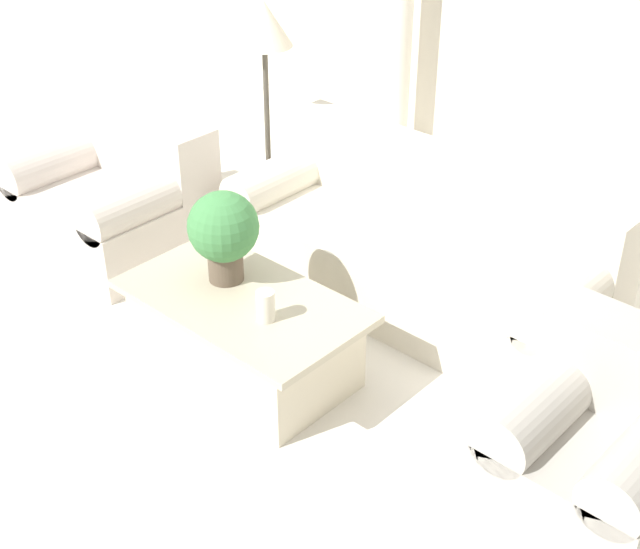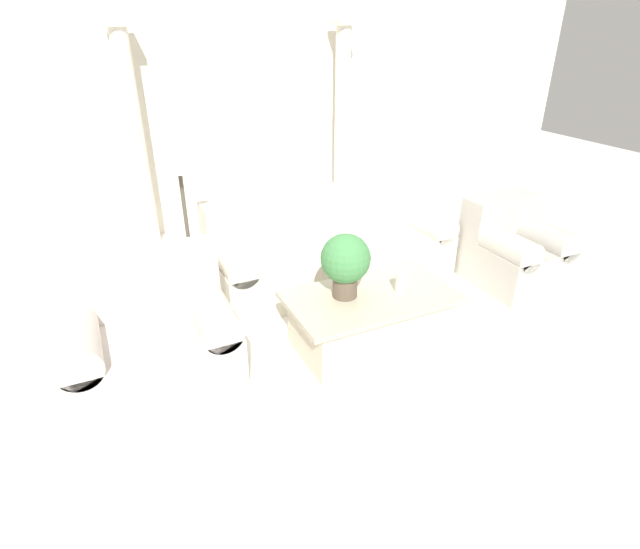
# 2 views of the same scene
# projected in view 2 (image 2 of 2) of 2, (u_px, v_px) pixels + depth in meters

# --- Properties ---
(ground_plane) EXTENTS (16.00, 16.00, 0.00)m
(ground_plane) POSITION_uv_depth(u_px,v_px,m) (346.00, 321.00, 4.30)
(ground_plane) COLOR silver
(wall_back) EXTENTS (10.00, 0.06, 3.20)m
(wall_back) POSITION_uv_depth(u_px,v_px,m) (238.00, 88.00, 5.77)
(wall_back) COLOR silver
(wall_back) RESTS_ON ground_plane
(sofa_long) EXTENTS (2.31, 0.92, 0.83)m
(sofa_long) POSITION_uv_depth(u_px,v_px,m) (329.00, 245.00, 4.89)
(sofa_long) COLOR beige
(sofa_long) RESTS_ON ground_plane
(loveseat) EXTENTS (1.14, 0.92, 0.83)m
(loveseat) POSITION_uv_depth(u_px,v_px,m) (147.00, 330.00, 3.54)
(loveseat) COLOR beige
(loveseat) RESTS_ON ground_plane
(coffee_table) EXTENTS (1.28, 0.72, 0.46)m
(coffee_table) POSITION_uv_depth(u_px,v_px,m) (370.00, 320.00, 3.88)
(coffee_table) COLOR beige
(coffee_table) RESTS_ON ground_plane
(potted_plant) EXTENTS (0.37, 0.37, 0.50)m
(potted_plant) POSITION_uv_depth(u_px,v_px,m) (346.00, 261.00, 3.63)
(potted_plant) COLOR brown
(potted_plant) RESTS_ON coffee_table
(pillar_candle) EXTENTS (0.09, 0.09, 0.16)m
(pillar_candle) POSITION_uv_depth(u_px,v_px,m) (401.00, 282.00, 3.79)
(pillar_candle) COLOR silver
(pillar_candle) RESTS_ON coffee_table
(floor_lamp) EXTENTS (0.36, 0.36, 1.51)m
(floor_lamp) POSITION_uv_depth(u_px,v_px,m) (178.00, 162.00, 4.00)
(floor_lamp) COLOR #4C473D
(floor_lamp) RESTS_ON ground_plane
(column_left) EXTENTS (0.26, 0.26, 2.31)m
(column_left) POSITION_uv_depth(u_px,v_px,m) (136.00, 139.00, 5.26)
(column_left) COLOR silver
(column_left) RESTS_ON ground_plane
(column_right) EXTENTS (0.26, 0.26, 2.31)m
(column_right) POSITION_uv_depth(u_px,v_px,m) (342.00, 121.00, 6.20)
(column_right) COLOR silver
(column_right) RESTS_ON ground_plane
(armchair) EXTENTS (0.76, 0.83, 0.80)m
(armchair) POSITION_uv_depth(u_px,v_px,m) (512.00, 247.00, 4.82)
(armchair) COLOR #B7B2A8
(armchair) RESTS_ON ground_plane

